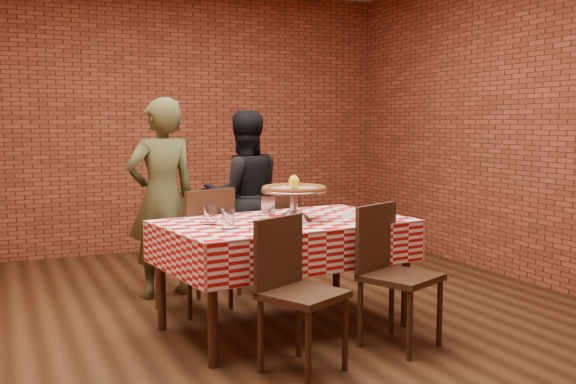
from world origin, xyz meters
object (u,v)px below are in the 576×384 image
object	(u,v)px
water_glass_left	(228,218)
chair_near_left	(303,296)
pizza	(294,190)
chair_near_right	(401,277)
diner_olive	(162,198)
diner_black	(244,197)
table	(285,275)
pizza_stand	(294,205)
condiment_caddy	(268,205)
chair_far_right	(267,243)
chair_far_left	(194,249)
water_glass_right	(210,214)

from	to	relation	value
water_glass_left	chair_near_left	xyz separation A→B (m)	(0.24, -0.60, -0.38)
pizza	chair_near_right	bearing A→B (deg)	-53.86
pizza	diner_olive	bearing A→B (deg)	117.68
diner_black	chair_near_left	bearing A→B (deg)	84.75
table	diner_black	world-z (taller)	diner_black
table	diner_olive	distance (m)	1.38
pizza_stand	chair_near_right	xyz separation A→B (m)	(0.46, -0.63, -0.41)
condiment_caddy	diner_black	distance (m)	1.13
pizza_stand	chair_far_right	distance (m)	1.00
condiment_caddy	diner_black	bearing A→B (deg)	94.30
pizza	chair_far_left	bearing A→B (deg)	125.01
pizza_stand	chair_far_left	bearing A→B (deg)	125.01
water_glass_right	diner_black	world-z (taller)	diner_black
water_glass_right	chair_near_left	world-z (taller)	water_glass_right
water_glass_left	water_glass_right	world-z (taller)	same
table	diner_olive	xyz separation A→B (m)	(-0.57, 1.18, 0.44)
condiment_caddy	pizza_stand	bearing A→B (deg)	-61.97
condiment_caddy	chair_near_left	bearing A→B (deg)	-85.94
chair_far_right	pizza_stand	bearing A→B (deg)	56.21
water_glass_left	diner_olive	size ratio (longest dim) A/B	0.08
chair_far_left	diner_olive	size ratio (longest dim) A/B	0.58
chair_near_right	chair_far_left	world-z (taller)	chair_far_left
diner_black	condiment_caddy	bearing A→B (deg)	84.86
table	water_glass_right	distance (m)	0.69
table	chair_far_right	bearing A→B (deg)	75.25
water_glass_left	table	bearing A→B (deg)	21.51
chair_far_right	pizza	bearing A→B (deg)	56.21
water_glass_left	diner_olive	world-z (taller)	diner_olive
pizza_stand	chair_near_right	size ratio (longest dim) A/B	0.51
table	pizza	size ratio (longest dim) A/B	3.72
table	pizza	distance (m)	0.60
water_glass_right	chair_near_left	xyz separation A→B (m)	(0.29, -0.82, -0.38)
chair_near_left	diner_black	xyz separation A→B (m)	(0.45, 2.17, 0.32)
condiment_caddy	chair_near_left	world-z (taller)	condiment_caddy
pizza_stand	chair_far_right	bearing A→B (deg)	79.34
chair_near_left	chair_far_right	world-z (taller)	chair_near_left
water_glass_left	chair_far_right	bearing A→B (deg)	56.33
pizza_stand	chair_near_left	world-z (taller)	pizza_stand
chair_near_left	chair_far_right	distance (m)	1.71
condiment_caddy	chair_near_right	xyz separation A→B (m)	(0.52, -0.94, -0.38)
pizza	chair_far_right	size ratio (longest dim) A/B	0.51
condiment_caddy	table	bearing A→B (deg)	-72.77
chair_near_right	diner_olive	world-z (taller)	diner_olive
chair_far_right	water_glass_right	bearing A→B (deg)	24.66
pizza	water_glass_right	bearing A→B (deg)	173.71
table	diner_olive	world-z (taller)	diner_olive
water_glass_left	diner_black	bearing A→B (deg)	66.40
pizza_stand	diner_olive	size ratio (longest dim) A/B	0.28
pizza	water_glass_left	world-z (taller)	pizza
chair_near_left	water_glass_left	bearing A→B (deg)	85.88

